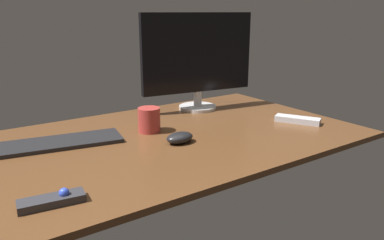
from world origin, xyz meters
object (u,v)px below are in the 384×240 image
at_px(coffee_mug, 149,120).
at_px(computer_mouse, 179,138).
at_px(keyboard, 59,143).
at_px(media_remote, 53,200).
at_px(tv_remote, 298,120).
at_px(monitor, 198,58).

bearing_deg(coffee_mug, computer_mouse, -82.09).
bearing_deg(keyboard, media_remote, -97.08).
relative_size(keyboard, coffee_mug, 4.56).
bearing_deg(tv_remote, media_remote, -111.97).
bearing_deg(computer_mouse, coffee_mug, 95.76).
xyz_separation_m(monitor, coffee_mug, (-0.35, -0.18, -0.19)).
distance_m(computer_mouse, coffee_mug, 0.18).
xyz_separation_m(tv_remote, coffee_mug, (-0.55, 0.24, 0.03)).
bearing_deg(tv_remote, monitor, 176.79).
xyz_separation_m(monitor, tv_remote, (0.20, -0.42, -0.22)).
height_order(tv_remote, coffee_mug, coffee_mug).
height_order(monitor, computer_mouse, monitor).
height_order(computer_mouse, coffee_mug, coffee_mug).
bearing_deg(media_remote, monitor, 41.47).
xyz_separation_m(media_remote, coffee_mug, (0.45, 0.37, 0.03)).
relative_size(computer_mouse, media_remote, 0.64).
distance_m(media_remote, coffee_mug, 0.58).
bearing_deg(keyboard, tv_remote, -7.40).
bearing_deg(computer_mouse, keyboard, 145.92).
bearing_deg(coffee_mug, keyboard, 171.97).
distance_m(computer_mouse, tv_remote, 0.53).
relative_size(media_remote, tv_remote, 0.88).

